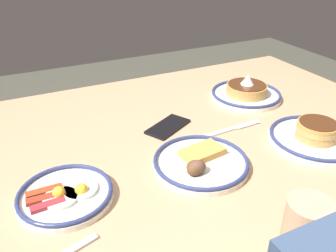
# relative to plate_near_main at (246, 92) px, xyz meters

# --- Properties ---
(dining_table) EXTENTS (1.45, 0.97, 0.76)m
(dining_table) POSITION_rel_plate_near_main_xyz_m (0.31, 0.13, -0.10)
(dining_table) COLOR tan
(dining_table) RESTS_ON ground_plane
(plate_near_main) EXTENTS (0.25, 0.25, 0.09)m
(plate_near_main) POSITION_rel_plate_near_main_xyz_m (0.00, 0.00, 0.00)
(plate_near_main) COLOR white
(plate_near_main) RESTS_ON dining_table
(plate_center_pancakes) EXTENTS (0.21, 0.21, 0.04)m
(plate_center_pancakes) POSITION_rel_plate_near_main_xyz_m (0.69, 0.27, -0.01)
(plate_center_pancakes) COLOR white
(plate_center_pancakes) RESTS_ON dining_table
(plate_far_companion) EXTENTS (0.25, 0.25, 0.06)m
(plate_far_companion) POSITION_rel_plate_near_main_xyz_m (0.01, 0.33, -0.00)
(plate_far_companion) COLOR white
(plate_far_companion) RESTS_ON dining_table
(plate_far_side) EXTENTS (0.24, 0.24, 0.05)m
(plate_far_side) POSITION_rel_plate_near_main_xyz_m (0.36, 0.29, -0.01)
(plate_far_side) COLOR silver
(plate_far_side) RESTS_ON dining_table
(cell_phone) EXTENTS (0.16, 0.13, 0.01)m
(cell_phone) POSITION_rel_plate_near_main_xyz_m (0.35, 0.08, -0.02)
(cell_phone) COLOR black
(cell_phone) RESTS_ON dining_table
(butter_knife) EXTENTS (0.22, 0.03, 0.01)m
(butter_knife) POSITION_rel_plate_near_main_xyz_m (0.18, 0.17, -0.02)
(butter_knife) COLOR silver
(butter_knife) RESTS_ON dining_table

